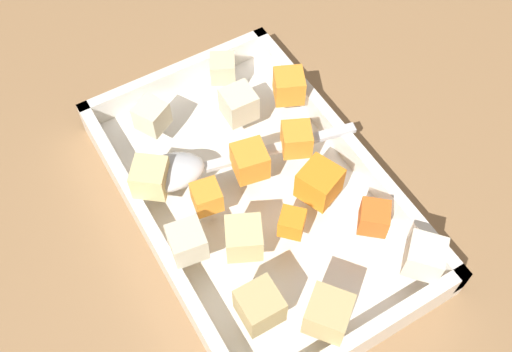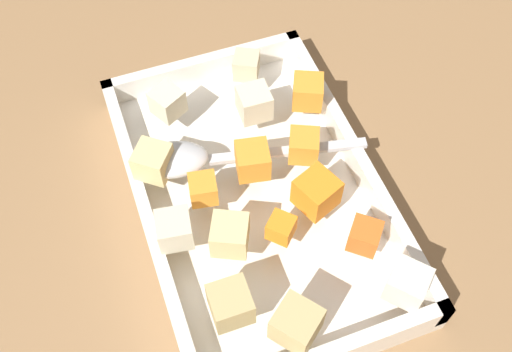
{
  "view_description": "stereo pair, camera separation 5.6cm",
  "coord_description": "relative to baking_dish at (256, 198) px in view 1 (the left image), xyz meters",
  "views": [
    {
      "loc": [
        -0.28,
        0.16,
        0.52
      ],
      "look_at": [
        -0.01,
        0.01,
        0.05
      ],
      "focal_mm": 41.82,
      "sensor_mm": 36.0,
      "label": 1
    },
    {
      "loc": [
        -0.3,
        0.11,
        0.52
      ],
      "look_at": [
        -0.01,
        0.01,
        0.05
      ],
      "focal_mm": 41.82,
      "sensor_mm": 36.0,
      "label": 2
    }
  ],
  "objects": [
    {
      "name": "carrot_chunk_corner_nw",
      "position": [
        0.0,
        0.05,
        0.04
      ],
      "size": [
        0.03,
        0.03,
        0.03
      ],
      "primitive_type": "cube",
      "rotation": [
        0.0,
        0.0,
        1.4
      ],
      "color": "orange",
      "rests_on": "baking_dish"
    },
    {
      "name": "potato_chunk_near_right",
      "position": [
        -0.05,
        0.04,
        0.05
      ],
      "size": [
        0.04,
        0.04,
        0.03
      ],
      "primitive_type": "cube",
      "rotation": [
        0.0,
        0.0,
        2.69
      ],
      "color": "#E0CC89",
      "rests_on": "baking_dish"
    },
    {
      "name": "baking_dish",
      "position": [
        0.0,
        0.0,
        0.0
      ],
      "size": [
        0.35,
        0.23,
        0.04
      ],
      "color": "white",
      "rests_on": "ground_plane"
    },
    {
      "name": "ground_plane",
      "position": [
        0.01,
        -0.01,
        -0.01
      ],
      "size": [
        4.0,
        4.0,
        0.0
      ],
      "primitive_type": "plane",
      "color": "#936D47"
    },
    {
      "name": "carrot_chunk_center",
      "position": [
        -0.09,
        -0.07,
        0.04
      ],
      "size": [
        0.04,
        0.04,
        0.03
      ],
      "primitive_type": "cube",
      "rotation": [
        0.0,
        0.0,
        4.01
      ],
      "color": "orange",
      "rests_on": "baking_dish"
    },
    {
      "name": "potato_chunk_heap_side",
      "position": [
        0.05,
        0.09,
        0.05
      ],
      "size": [
        0.04,
        0.04,
        0.03
      ],
      "primitive_type": "cube",
      "rotation": [
        0.0,
        0.0,
        0.91
      ],
      "color": "#E0CC89",
      "rests_on": "baking_dish"
    },
    {
      "name": "carrot_chunk_far_right",
      "position": [
        0.08,
        -0.08,
        0.05
      ],
      "size": [
        0.04,
        0.04,
        0.03
      ],
      "primitive_type": "cube",
      "rotation": [
        0.0,
        0.0,
        2.72
      ],
      "color": "orange",
      "rests_on": "baking_dish"
    },
    {
      "name": "potato_chunk_mid_right",
      "position": [
        -0.11,
        0.06,
        0.05
      ],
      "size": [
        0.03,
        0.03,
        0.03
      ],
      "primitive_type": "cube",
      "rotation": [
        0.0,
        0.0,
        6.27
      ],
      "color": "tan",
      "rests_on": "baking_dish"
    },
    {
      "name": "potato_chunk_front_center",
      "position": [
        -0.15,
        0.02,
        0.05
      ],
      "size": [
        0.05,
        0.05,
        0.03
      ],
      "primitive_type": "cube",
      "rotation": [
        0.0,
        0.0,
        2.23
      ],
      "color": "tan",
      "rests_on": "baking_dish"
    },
    {
      "name": "parsnip_chunk_heap_top",
      "position": [
        -0.03,
        0.09,
        0.05
      ],
      "size": [
        0.03,
        0.03,
        0.03
      ],
      "primitive_type": "cube",
      "rotation": [
        0.0,
        0.0,
        1.42
      ],
      "color": "beige",
      "rests_on": "baking_dish"
    },
    {
      "name": "carrot_chunk_mid_left",
      "position": [
        -0.04,
        -0.04,
        0.05
      ],
      "size": [
        0.04,
        0.04,
        0.03
      ],
      "primitive_type": "cube",
      "rotation": [
        0.0,
        0.0,
        3.53
      ],
      "color": "orange",
      "rests_on": "baking_dish"
    },
    {
      "name": "carrot_chunk_corner_sw",
      "position": [
        0.02,
        -0.05,
        0.04
      ],
      "size": [
        0.04,
        0.04,
        0.03
      ],
      "primitive_type": "cube",
      "rotation": [
        0.0,
        0.0,
        4.28
      ],
      "color": "orange",
      "rests_on": "baking_dish"
    },
    {
      "name": "potato_chunk_corner_se",
      "position": [
        0.11,
        0.05,
        0.05
      ],
      "size": [
        0.04,
        0.04,
        0.03
      ],
      "primitive_type": "cube",
      "rotation": [
        0.0,
        0.0,
        0.5
      ],
      "color": "beige",
      "rests_on": "baking_dish"
    },
    {
      "name": "carrot_chunk_corner_ne",
      "position": [
        0.01,
        -0.0,
        0.05
      ],
      "size": [
        0.04,
        0.04,
        0.03
      ],
      "primitive_type": "cube",
      "rotation": [
        0.0,
        0.0,
        2.95
      ],
      "color": "orange",
      "rests_on": "baking_dish"
    },
    {
      "name": "potato_chunk_near_left",
      "position": [
        0.08,
        -0.03,
        0.05
      ],
      "size": [
        0.03,
        0.03,
        0.03
      ],
      "primitive_type": "cube",
      "rotation": [
        0.0,
        0.0,
        4.68
      ],
      "color": "beige",
      "rests_on": "baking_dish"
    },
    {
      "name": "potato_chunk_far_left",
      "position": [
        0.13,
        -0.04,
        0.04
      ],
      "size": [
        0.04,
        0.04,
        0.03
      ],
      "primitive_type": "cube",
      "rotation": [
        0.0,
        0.0,
        5.79
      ],
      "color": "beige",
      "rests_on": "baking_dish"
    },
    {
      "name": "serving_spoon",
      "position": [
        0.04,
        0.05,
        0.04
      ],
      "size": [
        0.07,
        0.22,
        0.02
      ],
      "rotation": [
        0.0,
        0.0,
        4.5
      ],
      "color": "silver",
      "rests_on": "baking_dish"
    },
    {
      "name": "parsnip_chunk_under_handle",
      "position": [
        -0.15,
        -0.08,
        0.05
      ],
      "size": [
        0.04,
        0.04,
        0.03
      ],
      "primitive_type": "cube",
      "rotation": [
        0.0,
        0.0,
        2.29
      ],
      "color": "silver",
      "rests_on": "baking_dish"
    },
    {
      "name": "carrot_chunk_near_spoon",
      "position": [
        -0.06,
        -0.0,
        0.04
      ],
      "size": [
        0.03,
        0.03,
        0.02
      ],
      "primitive_type": "cube",
      "rotation": [
        0.0,
        0.0,
        0.78
      ],
      "color": "orange",
      "rests_on": "baking_dish"
    }
  ]
}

